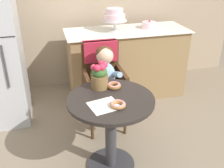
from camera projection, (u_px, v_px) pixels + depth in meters
ground_plane at (111, 165)px, 2.44m from camera, size 8.00×8.00×0.00m
cafe_table at (111, 120)px, 2.21m from camera, size 0.72×0.72×0.72m
wicker_chair at (102, 72)px, 2.78m from camera, size 0.42×0.45×0.95m
seated_child at (106, 75)px, 2.63m from camera, size 0.27×0.32×0.73m
paper_napkin at (104, 106)px, 2.01m from camera, size 0.27×0.25×0.00m
donut_front at (114, 85)px, 2.27m from camera, size 0.12×0.12×0.04m
donut_mid at (118, 104)px, 1.99m from camera, size 0.13×0.13×0.04m
flower_vase at (99, 76)px, 2.23m from camera, size 0.16×0.15×0.24m
display_counter at (126, 63)px, 3.48m from camera, size 1.56×0.62×0.90m
tiered_cake_stand at (115, 16)px, 3.16m from camera, size 0.30×0.30×0.28m
round_layer_cake at (149, 25)px, 3.36m from camera, size 0.18×0.18×0.10m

